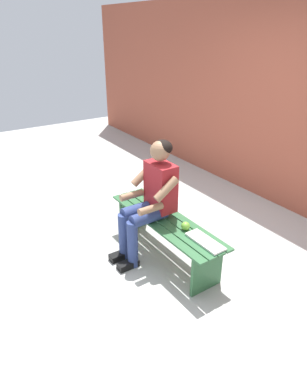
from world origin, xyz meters
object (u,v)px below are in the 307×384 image
at_px(person_seated, 151,196).
at_px(book_open, 205,242).
at_px(apple, 185,226).
at_px(bench_near, 165,228).

relative_size(person_seated, book_open, 3.03).
distance_m(apple, book_open, 0.28).
bearing_deg(book_open, person_seated, 12.23).
bearing_deg(person_seated, book_open, -167.25).
xyz_separation_m(bench_near, person_seated, (0.12, 0.10, 0.35)).
distance_m(bench_near, apple, 0.32).
distance_m(bench_near, person_seated, 0.39).
bearing_deg(bench_near, person_seated, 38.94).
distance_m(bench_near, book_open, 0.57).
height_order(bench_near, book_open, book_open).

